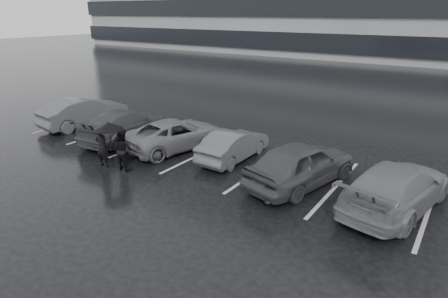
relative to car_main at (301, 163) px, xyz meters
name	(u,v)px	position (x,y,z in m)	size (l,w,h in m)	color
ground	(209,189)	(-2.32, -2.09, -0.75)	(160.00, 160.00, 0.00)	black
car_main	(301,163)	(0.00, 0.00, 0.00)	(1.78, 4.42, 1.51)	black
car_west_a	(234,145)	(-3.12, 0.65, -0.16)	(1.26, 3.60, 1.19)	#2F2F32
car_west_b	(176,134)	(-5.83, 0.35, -0.13)	(2.08, 4.52, 1.26)	#4E4E50
car_west_c	(126,125)	(-8.51, -0.03, -0.07)	(1.92, 4.73, 1.37)	black
car_west_d	(84,112)	(-11.92, 0.26, -0.02)	(1.55, 4.43, 1.46)	#2F2F32
car_east	(397,187)	(2.98, 0.06, -0.06)	(1.94, 4.77, 1.38)	#4E4E50
pedestrian_left	(102,147)	(-6.77, -2.73, 0.02)	(0.56, 0.37, 1.54)	black
pedestrian_right	(123,150)	(-5.93, -2.47, 0.01)	(0.74, 0.58, 1.53)	black
umbrella	(109,126)	(-6.36, -2.64, 0.88)	(1.06, 1.06, 1.79)	black
stall_stripes	(230,161)	(-3.12, 0.41, -0.75)	(19.72, 5.00, 0.00)	#B7B7BA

